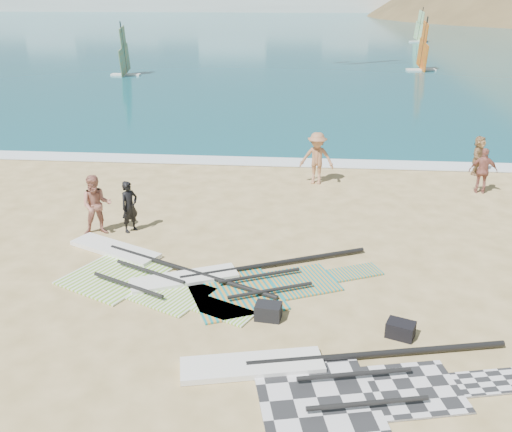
# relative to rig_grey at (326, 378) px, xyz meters

# --- Properties ---
(ground) EXTENTS (300.00, 300.00, 0.00)m
(ground) POSITION_rel_rig_grey_xyz_m (-0.86, 1.47, -0.05)
(ground) COLOR #DBBC80
(ground) RESTS_ON ground
(sea) EXTENTS (300.00, 240.00, 0.06)m
(sea) POSITION_rel_rig_grey_xyz_m (-0.86, 133.47, -0.05)
(sea) COLOR #0B4A52
(sea) RESTS_ON ground
(surf_line) EXTENTS (300.00, 1.20, 0.04)m
(surf_line) POSITION_rel_rig_grey_xyz_m (-0.86, 13.77, -0.05)
(surf_line) COLOR white
(surf_line) RESTS_ON ground
(rig_grey) EXTENTS (6.56, 3.27, 0.21)m
(rig_grey) POSITION_rel_rig_grey_xyz_m (0.00, 0.00, 0.00)
(rig_grey) COLOR #29292C
(rig_grey) RESTS_ON ground
(rig_green) EXTENTS (5.98, 4.38, 0.21)m
(rig_green) POSITION_rel_rig_grey_xyz_m (-4.68, 3.95, 0.00)
(rig_green) COLOR #71B418
(rig_green) RESTS_ON ground
(rig_orange) EXTENTS (6.29, 3.97, 0.20)m
(rig_orange) POSITION_rel_rig_grey_xyz_m (-2.02, 3.55, -0.00)
(rig_orange) COLOR orange
(rig_orange) RESTS_ON ground
(gear_bag_near) EXTENTS (0.60, 0.47, 0.36)m
(gear_bag_near) POSITION_rel_rig_grey_xyz_m (-1.20, 2.01, 0.13)
(gear_bag_near) COLOR black
(gear_bag_near) RESTS_ON ground
(gear_bag_far) EXTENTS (0.67, 0.57, 0.34)m
(gear_bag_far) POSITION_rel_rig_grey_xyz_m (1.57, 1.57, 0.12)
(gear_bag_far) COLOR black
(gear_bag_far) RESTS_ON ground
(person_wetsuit) EXTENTS (0.63, 0.67, 1.54)m
(person_wetsuit) POSITION_rel_rig_grey_xyz_m (-5.57, 6.43, 0.72)
(person_wetsuit) COLOR black
(person_wetsuit) RESTS_ON ground
(beachgoer_left) EXTENTS (1.04, 0.91, 1.79)m
(beachgoer_left) POSITION_rel_rig_grey_xyz_m (-6.45, 6.15, 0.84)
(beachgoer_left) COLOR #AD6C5B
(beachgoer_left) RESTS_ON ground
(beachgoer_mid) EXTENTS (1.31, 0.86, 1.91)m
(beachgoer_mid) POSITION_rel_rig_grey_xyz_m (-0.08, 11.31, 0.90)
(beachgoer_mid) COLOR #A56E4C
(beachgoer_mid) RESTS_ON ground
(beachgoer_back) EXTENTS (0.99, 0.52, 1.60)m
(beachgoer_back) POSITION_rel_rig_grey_xyz_m (5.65, 10.79, 0.75)
(beachgoer_back) COLOR #9C5A4E
(beachgoer_back) RESTS_ON ground
(beachgoer_right) EXTENTS (1.12, 1.41, 1.50)m
(beachgoer_right) POSITION_rel_rig_grey_xyz_m (6.08, 12.97, 0.70)
(beachgoer_right) COLOR #9E774D
(beachgoer_right) RESTS_ON ground
(windsurfer_left) EXTENTS (2.32, 2.83, 4.22)m
(windsurfer_left) POSITION_rel_rig_grey_xyz_m (-15.01, 36.71, 1.19)
(windsurfer_left) COLOR white
(windsurfer_left) RESTS_ON ground
(windsurfer_centre) EXTENTS (2.49, 2.96, 4.43)m
(windsurfer_centre) POSITION_rel_rig_grey_xyz_m (9.04, 41.63, 1.24)
(windsurfer_centre) COLOR white
(windsurfer_centre) RESTS_ON ground
(windsurfer_right) EXTENTS (2.42, 2.74, 4.25)m
(windsurfer_right) POSITION_rel_rig_grey_xyz_m (13.40, 68.08, 1.20)
(windsurfer_right) COLOR white
(windsurfer_right) RESTS_ON ground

